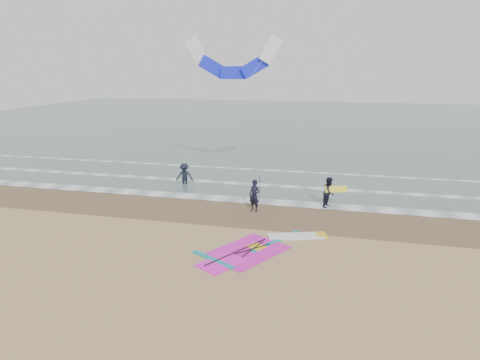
% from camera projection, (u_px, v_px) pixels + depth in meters
% --- Properties ---
extents(ground, '(120.00, 120.00, 0.00)m').
position_uv_depth(ground, '(257.00, 260.00, 18.68)').
color(ground, tan).
rests_on(ground, ground).
extents(sea_water, '(120.00, 80.00, 0.02)m').
position_uv_depth(sea_water, '(319.00, 123.00, 63.79)').
color(sea_water, '#47605E').
rests_on(sea_water, ground).
extents(wet_sand_band, '(120.00, 5.00, 0.01)m').
position_uv_depth(wet_sand_band, '(277.00, 215.00, 24.32)').
color(wet_sand_band, brown).
rests_on(wet_sand_band, ground).
extents(foam_waterline, '(120.00, 9.15, 0.02)m').
position_uv_depth(foam_waterline, '(287.00, 193.00, 28.48)').
color(foam_waterline, white).
rests_on(foam_waterline, ground).
extents(windsurf_rig, '(5.95, 5.63, 0.14)m').
position_uv_depth(windsurf_rig, '(262.00, 247.00, 19.88)').
color(windsurf_rig, white).
rests_on(windsurf_rig, ground).
extents(person_standing, '(0.81, 0.69, 1.88)m').
position_uv_depth(person_standing, '(254.00, 196.00, 24.73)').
color(person_standing, black).
rests_on(person_standing, ground).
extents(person_walking, '(0.98, 1.09, 1.84)m').
position_uv_depth(person_walking, '(329.00, 192.00, 25.47)').
color(person_walking, black).
rests_on(person_walking, ground).
extents(person_wading, '(1.33, 0.91, 1.90)m').
position_uv_depth(person_wading, '(184.00, 172.00, 30.33)').
color(person_wading, black).
rests_on(person_wading, ground).
extents(held_pole, '(0.17, 0.86, 1.82)m').
position_uv_depth(held_pole, '(260.00, 189.00, 24.55)').
color(held_pole, black).
rests_on(held_pole, ground).
extents(carried_kiteboard, '(1.30, 0.51, 0.39)m').
position_uv_depth(carried_kiteboard, '(336.00, 189.00, 25.22)').
color(carried_kiteboard, yellow).
rests_on(carried_kiteboard, ground).
extents(surf_kite, '(7.08, 3.14, 9.03)m').
position_uv_depth(surf_kite, '(233.00, 62.00, 30.39)').
color(surf_kite, white).
rests_on(surf_kite, ground).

